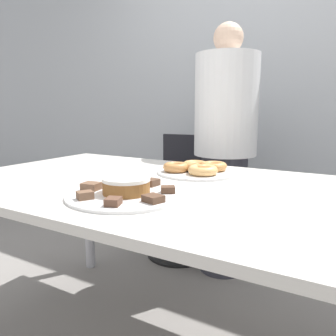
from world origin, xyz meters
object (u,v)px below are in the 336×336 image
(plate_cake, at_px, (126,195))
(plate_donuts, at_px, (198,172))
(frosted_cake, at_px, (126,185))
(person_standing, at_px, (225,148))
(office_chair_left, at_px, (181,199))

(plate_cake, height_order, plate_donuts, same)
(plate_cake, height_order, frosted_cake, frosted_cake)
(person_standing, height_order, office_chair_left, person_standing)
(plate_cake, xyz_separation_m, frosted_cake, (-0.00, -0.00, 0.03))
(person_standing, xyz_separation_m, frosted_cake, (0.06, -1.09, -0.01))
(plate_donuts, bearing_deg, plate_cake, -94.42)
(plate_cake, relative_size, frosted_cake, 2.49)
(office_chair_left, relative_size, plate_cake, 2.16)
(office_chair_left, relative_size, frosted_cake, 5.39)
(office_chair_left, distance_m, plate_donuts, 0.92)
(person_standing, relative_size, plate_cake, 3.90)
(person_standing, distance_m, plate_cake, 1.10)
(frosted_cake, bearing_deg, person_standing, 93.00)
(office_chair_left, height_order, frosted_cake, office_chair_left)
(office_chair_left, distance_m, plate_cake, 1.33)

